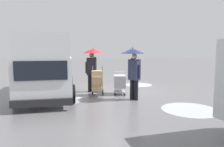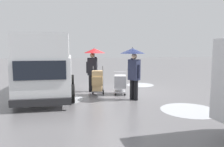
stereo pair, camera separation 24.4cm
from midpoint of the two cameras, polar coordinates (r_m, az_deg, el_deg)
name	(u,v)px [view 1 (the left image)]	position (r m, az deg, el deg)	size (l,w,h in m)	color
ground_plane	(122,92)	(10.18, 2.13, -5.14)	(90.00, 90.00, 0.00)	slate
slush_patch_near_cluster	(190,110)	(7.73, 19.51, -9.21)	(1.92, 1.92, 0.01)	silver
slush_patch_under_van	(138,85)	(12.44, 6.61, -3.04)	(1.58, 1.58, 0.01)	silver
slush_patch_mid_street	(56,100)	(8.98, -15.80, -6.92)	(2.23, 2.23, 0.01)	#ADAFB5
cargo_van_parked_right	(48,70)	(9.52, -17.81, 0.93)	(2.37, 5.42, 2.60)	white
shopping_cart_vendor	(120,82)	(9.67, 1.35, -2.34)	(0.74, 0.93, 1.02)	#B2B2B7
hand_dolly_boxes	(97,81)	(9.39, -4.82, -2.12)	(0.67, 0.81, 1.32)	#515156
pedestrian_pink_side	(93,59)	(10.18, -5.96, 3.83)	(1.04, 1.04, 2.15)	black
pedestrian_black_side	(133,61)	(8.56, 4.98, 3.36)	(1.04, 1.04, 2.15)	black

